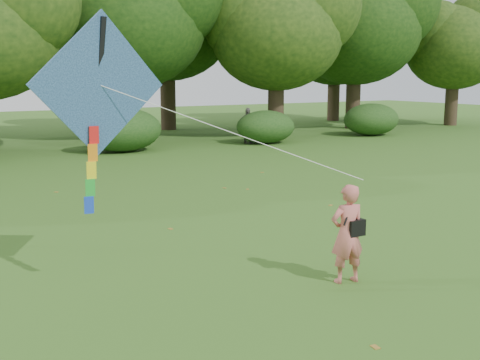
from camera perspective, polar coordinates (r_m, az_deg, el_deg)
ground at (r=9.31m, az=9.38°, el=-10.69°), size 100.00×100.00×0.00m
man_kite_flyer at (r=9.64m, az=10.13°, el=-5.04°), size 0.63×0.47×1.59m
bystander_right at (r=28.81m, az=0.71°, el=5.19°), size 1.08×0.75×1.70m
crossbody_bag at (r=9.67m, az=10.79°, el=-4.38°), size 0.43×0.20×0.67m
flying_kite at (r=9.06m, az=-13.18°, el=8.43°), size 4.70×1.92×2.95m
tree_line at (r=30.50m, az=-17.17°, el=13.96°), size 54.70×15.30×9.48m
shrub_band at (r=24.85m, az=-19.08°, el=3.88°), size 39.15×3.22×1.88m
fallen_leaves at (r=12.90m, az=2.85°, el=-4.66°), size 10.90×14.17×0.01m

